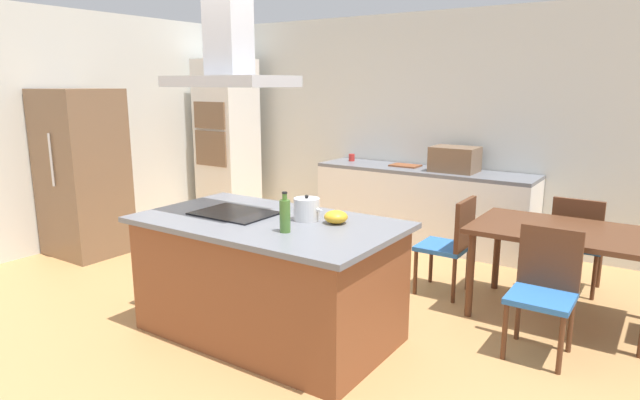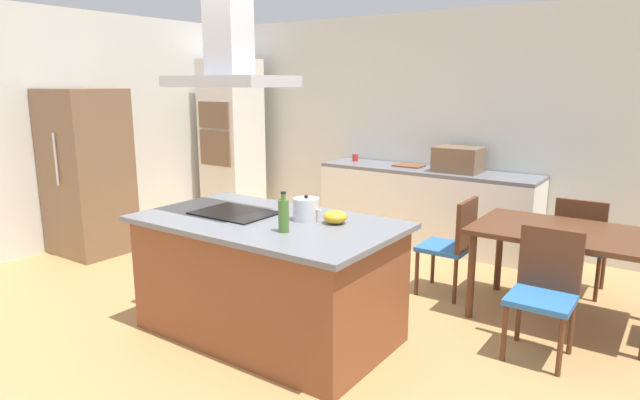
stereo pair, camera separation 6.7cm
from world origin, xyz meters
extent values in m
plane|color=tan|center=(0.00, 1.50, 0.00)|extent=(16.00, 16.00, 0.00)
cube|color=silver|center=(0.00, 3.25, 1.35)|extent=(7.20, 0.10, 2.70)
cube|color=silver|center=(-3.45, 1.00, 1.35)|extent=(0.10, 8.80, 2.70)
cube|color=brown|center=(0.00, 0.00, 0.43)|extent=(1.85, 1.02, 0.86)
cube|color=slate|center=(0.00, 0.00, 0.88)|extent=(1.95, 1.12, 0.04)
cube|color=black|center=(-0.32, 0.00, 0.91)|extent=(0.60, 0.44, 0.01)
cylinder|color=silver|center=(0.25, 0.16, 0.98)|extent=(0.19, 0.19, 0.16)
sphere|color=black|center=(0.25, 0.16, 1.08)|extent=(0.03, 0.03, 0.03)
cone|color=silver|center=(0.36, 0.16, 0.99)|extent=(0.06, 0.03, 0.04)
cylinder|color=#47722D|center=(0.31, -0.19, 1.01)|extent=(0.07, 0.07, 0.22)
cylinder|color=#47722D|center=(0.31, -0.19, 1.14)|extent=(0.03, 0.03, 0.04)
cylinder|color=black|center=(0.31, -0.19, 1.17)|extent=(0.04, 0.04, 0.01)
ellipsoid|color=gold|center=(0.47, 0.20, 0.95)|extent=(0.17, 0.17, 0.09)
cube|color=white|center=(-0.01, 2.88, 0.43)|extent=(2.56, 0.62, 0.86)
cube|color=slate|center=(-0.01, 2.88, 0.88)|extent=(2.56, 0.62, 0.04)
cube|color=brown|center=(0.36, 2.88, 1.04)|extent=(0.50, 0.38, 0.28)
cylinder|color=red|center=(-1.03, 2.96, 0.95)|extent=(0.08, 0.08, 0.09)
cube|color=brown|center=(-0.27, 2.93, 0.91)|extent=(0.34, 0.24, 0.02)
cube|color=white|center=(-2.90, 2.65, 1.10)|extent=(0.70, 0.64, 2.20)
cube|color=brown|center=(-2.90, 2.32, 1.45)|extent=(0.56, 0.02, 0.36)
cube|color=brown|center=(-2.90, 2.32, 1.00)|extent=(0.56, 0.02, 0.48)
cube|color=brown|center=(-2.98, 0.44, 0.91)|extent=(0.80, 0.70, 1.82)
cylinder|color=beige|center=(-2.93, 0.07, 1.10)|extent=(0.02, 0.02, 0.55)
cube|color=#59331E|center=(1.78, 1.54, 0.73)|extent=(1.40, 0.90, 0.04)
cylinder|color=#59331E|center=(1.16, 1.17, 0.35)|extent=(0.06, 0.06, 0.71)
cylinder|color=#59331E|center=(1.16, 1.91, 0.35)|extent=(0.06, 0.06, 0.71)
cube|color=#2D6BB7|center=(1.78, 2.29, 0.43)|extent=(0.42, 0.42, 0.04)
cube|color=#59331E|center=(1.78, 2.10, 0.67)|extent=(0.42, 0.04, 0.44)
cylinder|color=#59331E|center=(1.60, 2.47, 0.21)|extent=(0.04, 0.04, 0.41)
cylinder|color=#59331E|center=(1.96, 2.47, 0.21)|extent=(0.04, 0.04, 0.41)
cylinder|color=#59331E|center=(1.60, 2.11, 0.21)|extent=(0.04, 0.04, 0.41)
cylinder|color=#59331E|center=(1.96, 2.11, 0.21)|extent=(0.04, 0.04, 0.41)
cube|color=#2D6BB7|center=(1.78, 0.79, 0.43)|extent=(0.42, 0.42, 0.04)
cube|color=#59331E|center=(1.78, 0.98, 0.67)|extent=(0.42, 0.04, 0.44)
cylinder|color=#59331E|center=(1.96, 0.61, 0.21)|extent=(0.04, 0.04, 0.41)
cylinder|color=#59331E|center=(1.60, 0.61, 0.21)|extent=(0.04, 0.04, 0.41)
cylinder|color=#59331E|center=(1.96, 0.97, 0.21)|extent=(0.04, 0.04, 0.41)
cylinder|color=#59331E|center=(1.60, 0.97, 0.21)|extent=(0.04, 0.04, 0.41)
cube|color=#2D6BB7|center=(0.78, 1.54, 0.43)|extent=(0.42, 0.42, 0.04)
cube|color=#59331E|center=(0.97, 1.54, 0.67)|extent=(0.04, 0.42, 0.44)
cylinder|color=#59331E|center=(0.60, 1.36, 0.21)|extent=(0.04, 0.04, 0.41)
cylinder|color=#59331E|center=(0.60, 1.72, 0.21)|extent=(0.04, 0.04, 0.41)
cylinder|color=#59331E|center=(0.96, 1.36, 0.21)|extent=(0.04, 0.04, 0.41)
cylinder|color=#59331E|center=(0.96, 1.72, 0.21)|extent=(0.04, 0.04, 0.41)
cube|color=#ADADB2|center=(-0.32, 0.00, 1.89)|extent=(0.90, 0.55, 0.08)
cube|color=#ADADB2|center=(-0.32, 0.00, 2.28)|extent=(0.28, 0.24, 0.70)
camera|label=1|loc=(2.45, -2.95, 1.88)|focal=30.25mm
camera|label=2|loc=(2.51, -2.91, 1.88)|focal=30.25mm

